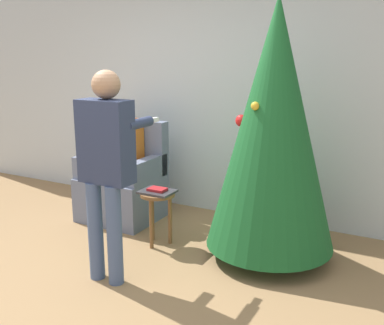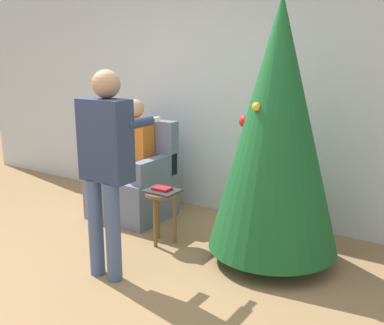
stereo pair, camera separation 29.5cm
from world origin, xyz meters
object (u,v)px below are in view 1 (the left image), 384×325
object	(u,v)px
side_stool	(158,204)
person_seated	(121,154)
christmas_tree	(274,126)
armchair	(124,185)
person_standing	(106,159)

from	to	relation	value
side_stool	person_seated	bearing A→B (deg)	150.09
christmas_tree	armchair	distance (m)	1.93
person_standing	side_stool	bearing A→B (deg)	91.36
person_standing	side_stool	distance (m)	0.95
armchair	person_seated	size ratio (longest dim) A/B	0.82
christmas_tree	armchair	bearing A→B (deg)	172.82
armchair	person_seated	distance (m)	0.35
christmas_tree	side_stool	size ratio (longest dim) A/B	4.40
person_seated	side_stool	bearing A→B (deg)	-29.91
christmas_tree	person_seated	size ratio (longest dim) A/B	1.73
person_seated	christmas_tree	bearing A→B (deg)	-6.17
christmas_tree	person_standing	distance (m)	1.40
christmas_tree	person_seated	bearing A→B (deg)	173.83
side_stool	person_standing	bearing A→B (deg)	-88.64
person_seated	person_standing	xyz separation A→B (m)	(0.73, -1.15, 0.27)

